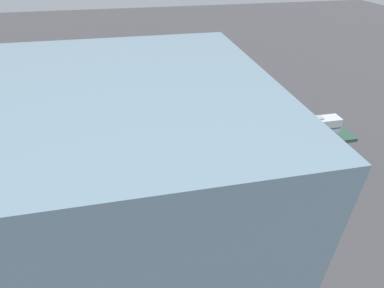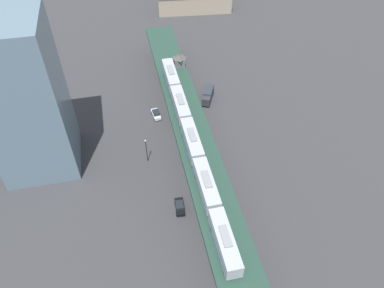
{
  "view_description": "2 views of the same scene",
  "coord_description": "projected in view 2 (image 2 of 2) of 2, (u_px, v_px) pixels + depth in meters",
  "views": [
    {
      "loc": [
        -48.46,
        -1.51,
        41.45
      ],
      "look_at": [
        -1.36,
        -11.12,
        8.87
      ],
      "focal_mm": 28.0,
      "sensor_mm": 36.0,
      "label": 1
    },
    {
      "loc": [
        -13.89,
        -67.71,
        66.03
      ],
      "look_at": [
        -1.36,
        -11.12,
        8.87
      ],
      "focal_mm": 35.0,
      "sensor_mm": 36.0,
      "label": 2
    }
  ],
  "objects": [
    {
      "name": "ground_plane",
      "position": [
        188.0,
        138.0,
        95.57
      ],
      "size": [
        400.0,
        400.0,
        0.0
      ],
      "primitive_type": "plane",
      "color": "#38383A"
    },
    {
      "name": "delivery_truck",
      "position": [
        208.0,
        95.0,
        105.6
      ],
      "size": [
        5.04,
        7.48,
        3.2
      ],
      "color": "#333338",
      "rests_on": "ground"
    },
    {
      "name": "street_car_white",
      "position": [
        156.0,
        114.0,
        100.93
      ],
      "size": [
        2.33,
        4.57,
        1.89
      ],
      "color": "silver",
      "rests_on": "ground"
    },
    {
      "name": "street_lamp",
      "position": [
        146.0,
        149.0,
        87.05
      ],
      "size": [
        0.44,
        0.44,
        6.94
      ],
      "color": "black",
      "rests_on": "ground"
    },
    {
      "name": "warehouse_building",
      "position": [
        194.0,
        1.0,
        145.56
      ],
      "size": [
        29.48,
        13.17,
        6.8
      ],
      "color": "tan",
      "rests_on": "ground"
    },
    {
      "name": "subway_train",
      "position": [
        192.0,
        141.0,
        80.67
      ],
      "size": [
        3.08,
        62.41,
        4.45
      ],
      "color": "#ADB2BA",
      "rests_on": "elevated_viaduct"
    },
    {
      "name": "elevated_viaduct",
      "position": [
        188.0,
        120.0,
        91.0
      ],
      "size": [
        8.75,
        92.03,
        7.37
      ],
      "color": "#244135",
      "rests_on": "ground"
    },
    {
      "name": "street_car_black",
      "position": [
        180.0,
        206.0,
        79.25
      ],
      "size": [
        2.25,
        4.54,
        1.89
      ],
      "color": "black",
      "rests_on": "ground"
    },
    {
      "name": "office_tower",
      "position": [
        24.0,
        101.0,
        77.52
      ],
      "size": [
        16.0,
        16.0,
        36.0
      ],
      "color": "slate",
      "rests_on": "ground"
    },
    {
      "name": "signal_hut",
      "position": [
        179.0,
        60.0,
        104.85
      ],
      "size": [
        3.23,
        3.23,
        3.4
      ],
      "color": "slate",
      "rests_on": "elevated_viaduct"
    }
  ]
}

